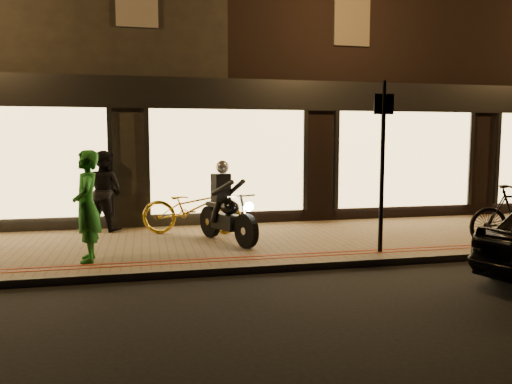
% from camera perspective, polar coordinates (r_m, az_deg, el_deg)
% --- Properties ---
extents(ground, '(90.00, 90.00, 0.00)m').
position_cam_1_polar(ground, '(8.04, 1.66, -9.20)').
color(ground, black).
rests_on(ground, ground).
extents(sidewalk, '(50.00, 4.00, 0.12)m').
position_cam_1_polar(sidewalk, '(9.92, -1.21, -5.91)').
color(sidewalk, '#746048').
rests_on(sidewalk, ground).
extents(kerb_stone, '(50.00, 0.14, 0.12)m').
position_cam_1_polar(kerb_stone, '(8.07, 1.57, -8.70)').
color(kerb_stone, '#59544C').
rests_on(kerb_stone, ground).
extents(red_kerb_lines, '(50.00, 0.26, 0.01)m').
position_cam_1_polar(red_kerb_lines, '(8.52, 0.74, -7.46)').
color(red_kerb_lines, maroon).
rests_on(red_kerb_lines, sidewalk).
extents(building_row, '(48.00, 10.11, 8.50)m').
position_cam_1_polar(building_row, '(16.75, -6.12, 13.30)').
color(building_row, black).
rests_on(building_row, ground).
extents(motorcycle, '(0.92, 1.83, 1.59)m').
position_cam_1_polar(motorcycle, '(9.70, -3.44, -2.14)').
color(motorcycle, black).
rests_on(motorcycle, sidewalk).
extents(sign_post, '(0.35, 0.09, 3.00)m').
position_cam_1_polar(sign_post, '(9.01, 14.25, 3.84)').
color(sign_post, black).
rests_on(sign_post, sidewalk).
extents(bicycle_gold, '(2.21, 1.19, 1.10)m').
position_cam_1_polar(bicycle_gold, '(10.64, -7.35, -1.82)').
color(bicycle_gold, gold).
rests_on(bicycle_gold, sidewalk).
extents(person_green, '(0.49, 0.70, 1.82)m').
position_cam_1_polar(person_green, '(8.56, -18.77, -1.54)').
color(person_green, '#1E7023').
rests_on(person_green, sidewalk).
extents(person_dark, '(1.08, 1.04, 1.75)m').
position_cam_1_polar(person_dark, '(11.38, -16.97, 0.14)').
color(person_dark, black).
rests_on(person_dark, sidewalk).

